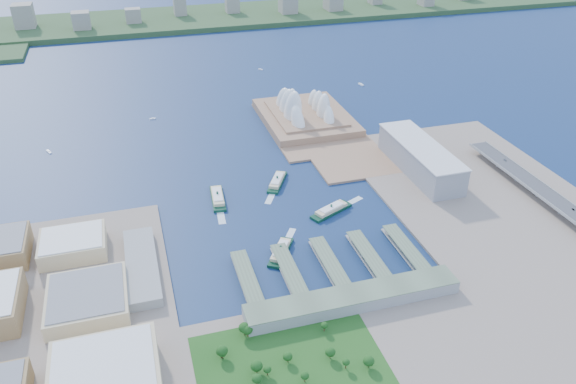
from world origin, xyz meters
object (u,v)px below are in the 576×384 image
object	(u,v)px
car_b	(573,209)
ferry_b	(277,180)
car_c	(505,160)
toaster_building	(420,158)
ferry_c	(281,250)
opera_house	(306,102)
ferry_d	(331,209)
ferry_a	(218,196)

from	to	relation	value
car_b	ferry_b	bearing A→B (deg)	148.95
ferry_b	car_c	distance (m)	298.51
toaster_building	car_b	world-z (taller)	toaster_building
ferry_c	opera_house	bearing A→B (deg)	-80.01
opera_house	ferry_b	size ratio (longest dim) A/B	3.28
ferry_c	car_b	bearing A→B (deg)	-153.54
opera_house	car_c	bearing A→B (deg)	-48.83
ferry_d	car_b	world-z (taller)	car_b
ferry_a	ferry_c	bearing A→B (deg)	-66.24
toaster_building	ferry_c	distance (m)	251.68
ferry_c	car_c	distance (m)	342.75
car_c	ferry_d	bearing A→B (deg)	-172.79
ferry_a	ferry_b	xyz separation A→B (m)	(79.18, 17.96, -0.33)
toaster_building	opera_house	bearing A→B (deg)	114.23
opera_house	ferry_c	world-z (taller)	opera_house
ferry_a	ferry_b	distance (m)	81.19
ferry_b	ferry_c	size ratio (longest dim) A/B	1.05
toaster_building	ferry_b	size ratio (longest dim) A/B	2.83
toaster_building	car_b	size ratio (longest dim) A/B	43.19
car_b	ferry_c	bearing A→B (deg)	174.15
ferry_c	car_b	distance (m)	331.97
ferry_a	ferry_d	size ratio (longest dim) A/B	1.05
opera_house	car_c	xyz separation A→B (m)	(199.00, -227.53, -16.50)
car_b	car_c	distance (m)	125.53
opera_house	ferry_d	xyz separation A→B (m)	(-53.46, -259.45, -26.75)
ferry_c	car_b	size ratio (longest dim) A/B	14.54
ferry_a	ferry_d	world-z (taller)	ferry_a
ferry_b	ferry_c	bearing A→B (deg)	-75.34
toaster_building	ferry_d	distance (m)	156.04
ferry_a	ferry_c	distance (m)	132.36
toaster_building	car_b	xyz separation A→B (m)	(109.00, -153.06, -5.06)
car_b	car_c	xyz separation A→B (m)	(0.00, 125.53, 0.06)
ferry_d	car_b	bearing A→B (deg)	-135.52
toaster_building	ferry_d	xyz separation A→B (m)	(-143.46, -59.45, -15.25)
toaster_building	ferry_b	world-z (taller)	toaster_building
ferry_a	opera_house	bearing A→B (deg)	52.93
ferry_c	ferry_d	bearing A→B (deg)	-110.07
ferry_a	ferry_b	bearing A→B (deg)	17.60
ferry_b	car_c	bearing A→B (deg)	18.93
ferry_c	car_b	world-z (taller)	car_b
ferry_b	car_b	bearing A→B (deg)	-2.20
opera_house	ferry_b	bearing A→B (deg)	-118.31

